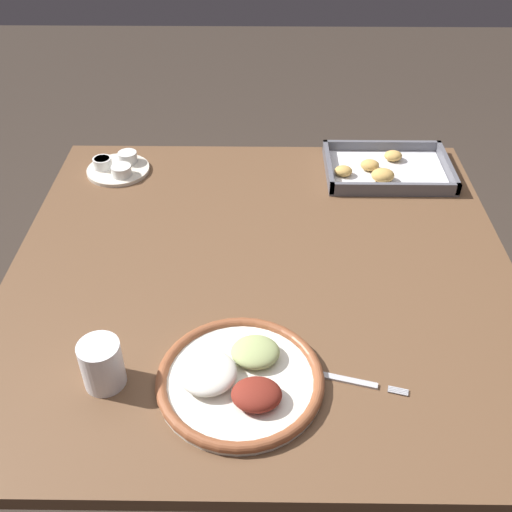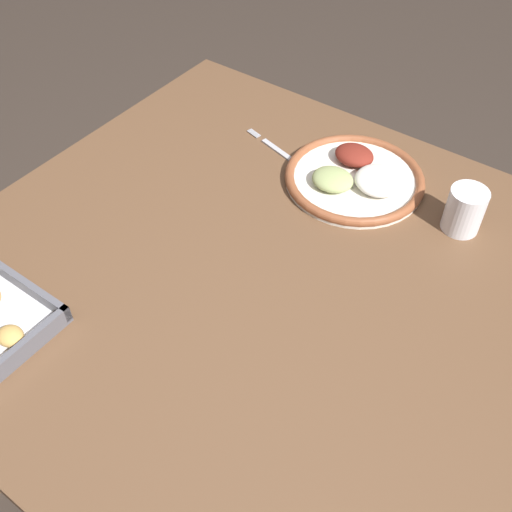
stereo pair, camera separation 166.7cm
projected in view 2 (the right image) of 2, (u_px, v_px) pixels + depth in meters
ground_plane at (253, 449)px, 1.67m from camera, size 8.00×8.00×0.00m
dining_table at (252, 299)px, 1.19m from camera, size 1.10×1.08×0.76m
dinner_plate at (356, 177)px, 1.27m from camera, size 0.30×0.30×0.05m
fork at (280, 152)px, 1.35m from camera, size 0.19×0.06×0.00m
drinking_cup at (465, 210)px, 1.15m from camera, size 0.07×0.07×0.09m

